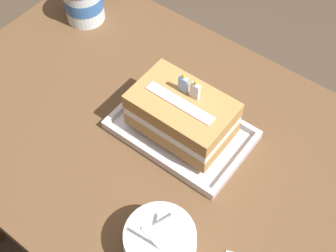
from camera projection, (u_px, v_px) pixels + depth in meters
ground_plane at (159, 247)px, 1.62m from camera, size 8.00×8.00×0.00m
dining_table at (156, 158)px, 1.14m from camera, size 1.11×0.73×0.70m
foil_tray at (181, 131)px, 1.05m from camera, size 0.31×0.20×0.02m
birthday_cake at (182, 114)px, 1.00m from camera, size 0.22×0.14×0.15m
bowl_stack at (160, 243)px, 0.86m from camera, size 0.14×0.14×0.12m
ice_cream_tub at (83, 1)px, 1.24m from camera, size 0.11×0.11×0.11m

